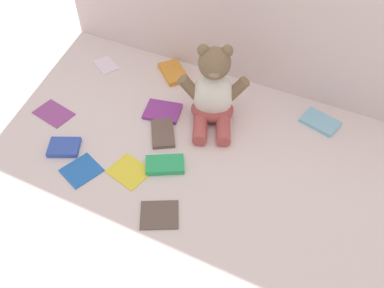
# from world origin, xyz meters

# --- Properties ---
(ground_plane) EXTENTS (3.20, 3.20, 0.00)m
(ground_plane) POSITION_xyz_m (0.00, 0.00, 0.00)
(ground_plane) COLOR silver
(teddy_bear) EXTENTS (0.23, 0.24, 0.29)m
(teddy_bear) POSITION_xyz_m (-0.05, 0.13, 0.11)
(teddy_bear) COLOR white
(teddy_bear) RESTS_ON ground_plane
(book_case_0) EXTENTS (0.14, 0.12, 0.01)m
(book_case_0) POSITION_xyz_m (-0.21, 0.07, 0.01)
(book_case_0) COLOR #88318F
(book_case_0) RESTS_ON ground_plane
(book_case_1) EXTENTS (0.15, 0.15, 0.02)m
(book_case_1) POSITION_xyz_m (-0.28, 0.28, 0.01)
(book_case_1) COLOR orange
(book_case_1) RESTS_ON ground_plane
(book_case_2) EXTENTS (0.12, 0.11, 0.01)m
(book_case_2) POSITION_xyz_m (-0.55, 0.21, 0.00)
(book_case_2) COLOR white
(book_case_2) RESTS_ON ground_plane
(book_case_3) EXTENTS (0.12, 0.11, 0.02)m
(book_case_3) POSITION_xyz_m (-0.42, -0.22, 0.01)
(book_case_3) COLOR #334FB5
(book_case_3) RESTS_ON ground_plane
(book_case_4) EXTENTS (0.14, 0.13, 0.01)m
(book_case_4) POSITION_xyz_m (-0.02, -0.31, 0.00)
(book_case_4) COLOR brown
(book_case_4) RESTS_ON ground_plane
(book_case_5) EXTENTS (0.14, 0.12, 0.01)m
(book_case_5) POSITION_xyz_m (-0.18, -0.21, 0.00)
(book_case_5) COLOR yellow
(book_case_5) RESTS_ON ground_plane
(book_case_6) EXTENTS (0.13, 0.14, 0.01)m
(book_case_6) POSITION_xyz_m (-0.32, -0.27, 0.00)
(book_case_6) COLOR blue
(book_case_6) RESTS_ON ground_plane
(book_case_7) EXTENTS (0.13, 0.15, 0.01)m
(book_case_7) POSITION_xyz_m (-0.16, -0.02, 0.01)
(book_case_7) COLOR brown
(book_case_7) RESTS_ON ground_plane
(book_case_8) EXTENTS (0.14, 0.12, 0.02)m
(book_case_8) POSITION_xyz_m (-0.09, -0.14, 0.01)
(book_case_8) COLOR #28A660
(book_case_8) RESTS_ON ground_plane
(book_case_9) EXTENTS (0.14, 0.11, 0.01)m
(book_case_9) POSITION_xyz_m (0.30, 0.26, 0.01)
(book_case_9) COLOR #7DBCDB
(book_case_9) RESTS_ON ground_plane
(book_case_10) EXTENTS (0.15, 0.11, 0.01)m
(book_case_10) POSITION_xyz_m (-0.56, -0.10, 0.00)
(book_case_10) COLOR #94418F
(book_case_10) RESTS_ON ground_plane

